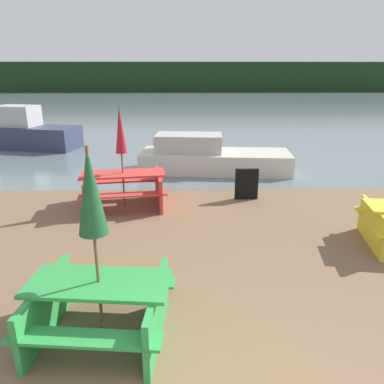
# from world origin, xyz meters

# --- Properties ---
(water) EXTENTS (60.00, 50.00, 0.00)m
(water) POSITION_xyz_m (0.00, 32.48, -0.00)
(water) COLOR slate
(water) RESTS_ON ground_plane
(far_treeline) EXTENTS (80.00, 1.60, 4.00)m
(far_treeline) POSITION_xyz_m (0.00, 52.48, 2.00)
(far_treeline) COLOR #193319
(far_treeline) RESTS_ON water
(picnic_table_green) EXTENTS (1.71, 1.53, 0.72)m
(picnic_table_green) POSITION_xyz_m (-1.61, 1.88, 0.43)
(picnic_table_green) COLOR green
(picnic_table_green) RESTS_ON ground_plane
(picnic_table_red) EXTENTS (2.03, 1.62, 0.79)m
(picnic_table_red) POSITION_xyz_m (-1.99, 6.29, 0.48)
(picnic_table_red) COLOR red
(picnic_table_red) RESTS_ON ground_plane
(umbrella_crimson) EXTENTS (0.24, 0.24, 2.26)m
(umbrella_crimson) POSITION_xyz_m (-1.99, 6.29, 1.72)
(umbrella_crimson) COLOR brown
(umbrella_crimson) RESTS_ON ground_plane
(umbrella_darkgreen) EXTENTS (0.32, 0.32, 2.26)m
(umbrella_darkgreen) POSITION_xyz_m (-1.61, 1.88, 1.77)
(umbrella_darkgreen) COLOR brown
(umbrella_darkgreen) RESTS_ON ground_plane
(boat) EXTENTS (4.62, 1.95, 1.13)m
(boat) POSITION_xyz_m (0.19, 9.35, 0.42)
(boat) COLOR beige
(boat) RESTS_ON water
(boat_second) EXTENTS (3.70, 2.19, 1.65)m
(boat_second) POSITION_xyz_m (-6.64, 13.13, 0.61)
(boat_second) COLOR #333856
(boat_second) RESTS_ON water
(signboard) EXTENTS (0.55, 0.08, 0.75)m
(signboard) POSITION_xyz_m (0.88, 6.71, 0.38)
(signboard) COLOR black
(signboard) RESTS_ON ground_plane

